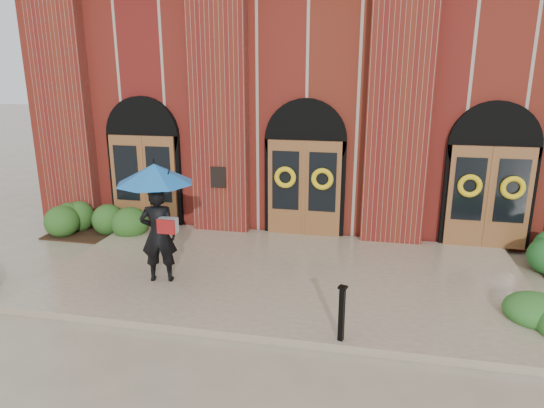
# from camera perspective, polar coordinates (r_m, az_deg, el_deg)

# --- Properties ---
(ground) EXTENTS (90.00, 90.00, 0.00)m
(ground) POSITION_cam_1_polar(r_m,az_deg,el_deg) (10.54, 1.50, -9.07)
(ground) COLOR gray
(ground) RESTS_ON ground
(landing) EXTENTS (10.00, 5.30, 0.15)m
(landing) POSITION_cam_1_polar(r_m,az_deg,el_deg) (10.65, 1.65, -8.37)
(landing) COLOR tan
(landing) RESTS_ON ground
(church_building) EXTENTS (16.20, 12.53, 7.00)m
(church_building) POSITION_cam_1_polar(r_m,az_deg,el_deg) (18.31, 6.72, 12.73)
(church_building) COLOR #602114
(church_building) RESTS_ON ground
(man_with_umbrella) EXTENTS (1.87, 1.87, 2.47)m
(man_with_umbrella) POSITION_cam_1_polar(r_m,az_deg,el_deg) (9.93, -13.45, 0.44)
(man_with_umbrella) COLOR black
(man_with_umbrella) RESTS_ON landing
(metal_post) EXTENTS (0.16, 0.16, 0.95)m
(metal_post) POSITION_cam_1_polar(r_m,az_deg,el_deg) (8.02, 8.21, -12.49)
(metal_post) COLOR black
(metal_post) RESTS_ON landing
(hedge_wall_left) EXTENTS (3.10, 1.24, 0.80)m
(hedge_wall_left) POSITION_cam_1_polar(r_m,az_deg,el_deg) (13.88, -18.56, -1.97)
(hedge_wall_left) COLOR #264F1A
(hedge_wall_left) RESTS_ON ground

